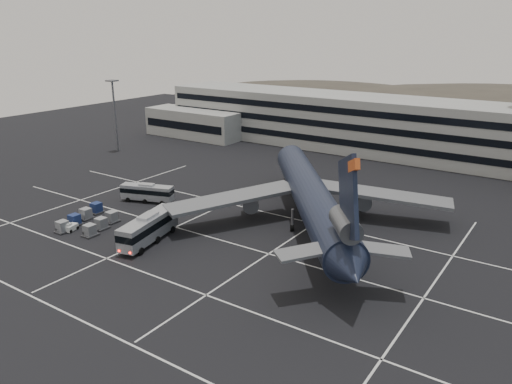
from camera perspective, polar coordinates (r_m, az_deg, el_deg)
ground at (r=75.59m, az=-7.93°, el=-5.92°), size 260.00×260.00×0.00m
lane_markings at (r=75.49m, az=-7.02°, el=-5.90°), size 90.00×55.62×0.01m
terminal at (r=133.83m, az=11.75°, el=7.61°), size 125.00×26.00×24.00m
hills at (r=226.74m, az=26.22°, el=5.47°), size 352.00×180.00×44.00m
lightpole_left at (r=134.48m, az=-15.90°, el=9.46°), size 2.40×2.40×18.28m
trijet_main at (r=79.78m, az=6.36°, el=-0.49°), size 40.53×48.65×18.08m
bus_near at (r=76.42m, az=-12.17°, el=-3.93°), size 5.48×12.77×4.40m
bus_far at (r=94.24m, az=-12.33°, el=0.01°), size 10.11×5.40×3.49m
tug_a at (r=84.62m, az=-20.43°, el=-3.80°), size 1.81×2.44×1.41m
tug_b at (r=87.56m, az=-19.99°, el=-3.04°), size 1.94×2.38×1.33m
uld_cluster at (r=86.06m, az=-18.54°, el=-3.02°), size 9.83×11.32×1.86m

